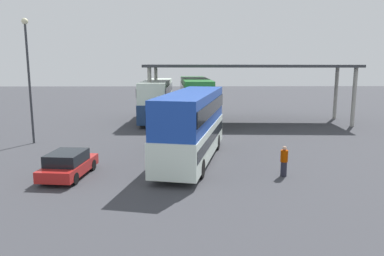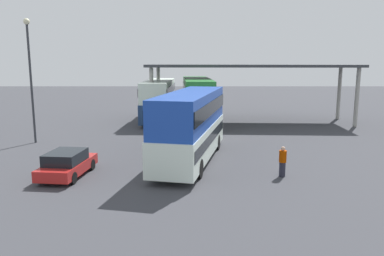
# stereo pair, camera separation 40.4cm
# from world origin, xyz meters

# --- Properties ---
(ground_plane) EXTENTS (140.00, 140.00, 0.00)m
(ground_plane) POSITION_xyz_m (0.00, 0.00, 0.00)
(ground_plane) COLOR #3A3B40
(double_decker_main) EXTENTS (4.55, 10.64, 4.12)m
(double_decker_main) POSITION_xyz_m (1.00, 2.59, 2.26)
(double_decker_main) COLOR silver
(double_decker_main) RESTS_ON ground_plane
(parked_hatchback) EXTENTS (2.19, 4.09, 1.35)m
(parked_hatchback) POSITION_xyz_m (-5.42, -0.49, 0.67)
(parked_hatchback) COLOR #B01F1D
(parked_hatchback) RESTS_ON ground_plane
(double_decker_near_canopy) EXTENTS (2.80, 10.36, 4.01)m
(double_decker_near_canopy) POSITION_xyz_m (-2.28, 18.09, 2.21)
(double_decker_near_canopy) COLOR navy
(double_decker_near_canopy) RESTS_ON ground_plane
(double_decker_mid_row) EXTENTS (2.98, 11.27, 4.30)m
(double_decker_mid_row) POSITION_xyz_m (1.53, 15.80, 2.36)
(double_decker_mid_row) COLOR silver
(double_decker_mid_row) RESTS_ON ground_plane
(depot_canopy) EXTENTS (20.05, 6.77, 5.58)m
(depot_canopy) POSITION_xyz_m (6.72, 17.17, 5.22)
(depot_canopy) COLOR #33353A
(depot_canopy) RESTS_ON ground_plane
(lamppost_tall) EXTENTS (0.44, 0.44, 8.83)m
(lamppost_tall) POSITION_xyz_m (-10.47, 7.68, 5.47)
(lamppost_tall) COLOR #33353A
(lamppost_tall) RESTS_ON ground_plane
(pedestrian_waiting) EXTENTS (0.38, 0.38, 1.60)m
(pedestrian_waiting) POSITION_xyz_m (5.71, -0.54, 0.79)
(pedestrian_waiting) COLOR #262633
(pedestrian_waiting) RESTS_ON ground_plane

